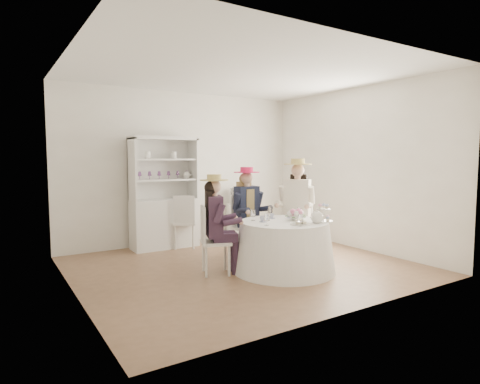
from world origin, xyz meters
TOP-DOWN VIEW (x-y plane):
  - ground at (0.00, 0.00)m, footprint 4.50×4.50m
  - ceiling at (0.00, 0.00)m, footprint 4.50×4.50m
  - wall_back at (0.00, 2.00)m, footprint 4.50×0.00m
  - wall_front at (0.00, -2.00)m, footprint 4.50×0.00m
  - wall_left at (-2.25, 0.00)m, footprint 0.00×4.50m
  - wall_right at (2.25, 0.00)m, footprint 0.00×4.50m
  - tea_table at (0.33, -0.49)m, footprint 1.39×1.39m
  - hutch at (-0.50, 1.72)m, footprint 1.17×0.55m
  - side_table at (0.99, 1.71)m, footprint 0.54×0.54m
  - hatbox at (0.99, 1.71)m, footprint 0.35×0.35m
  - guest_left at (-0.51, -0.12)m, footprint 0.55×0.50m
  - guest_mid at (0.35, 0.44)m, footprint 0.50×0.52m
  - guest_right at (1.05, 0.09)m, footprint 0.65×0.62m
  - spare_chair at (-0.25, 1.48)m, footprint 0.50×0.50m
  - teacup_a at (0.06, -0.38)m, footprint 0.09×0.09m
  - teacup_b at (0.34, -0.21)m, footprint 0.08×0.08m
  - teacup_c at (0.58, -0.30)m, footprint 0.08×0.08m
  - flower_bowl at (0.54, -0.49)m, footprint 0.28×0.28m
  - flower_arrangement at (0.54, -0.49)m, footprint 0.21×0.21m
  - table_teapot at (0.61, -0.83)m, footprint 0.23×0.16m
  - sandwich_plate at (0.34, -0.81)m, footprint 0.27×0.27m
  - cupcake_stand at (0.77, -0.78)m, footprint 0.25×0.25m
  - stemware_set at (0.33, -0.49)m, footprint 0.87×0.91m

SIDE VIEW (x-z plane):
  - ground at x=0.00m, z-range 0.00..0.00m
  - side_table at x=0.99m, z-range 0.00..0.65m
  - tea_table at x=0.33m, z-range 0.00..0.68m
  - spare_chair at x=-0.25m, z-range 0.03..0.94m
  - hutch at x=-0.50m, z-range -0.27..1.61m
  - sandwich_plate at x=0.34m, z-range 0.67..0.73m
  - flower_bowl at x=0.54m, z-range 0.68..0.74m
  - teacup_b at x=0.34m, z-range 0.68..0.74m
  - teacup_c at x=0.58m, z-range 0.68..0.75m
  - teacup_a at x=0.06m, z-range 0.68..0.75m
  - guest_left at x=-0.51m, z-range 0.08..1.41m
  - table_teapot at x=0.61m, z-range 0.67..0.84m
  - stemware_set at x=0.33m, z-range 0.68..0.83m
  - cupcake_stand at x=0.77m, z-range 0.65..0.88m
  - flower_arrangement at x=0.54m, z-range 0.74..0.82m
  - guest_mid at x=0.35m, z-range 0.09..1.48m
  - hatbox at x=0.99m, z-range 0.65..0.96m
  - guest_right at x=1.05m, z-range 0.10..1.62m
  - wall_back at x=0.00m, z-range -0.90..3.60m
  - wall_front at x=0.00m, z-range -0.90..3.60m
  - wall_left at x=-2.25m, z-range -0.90..3.60m
  - wall_right at x=2.25m, z-range -0.90..3.60m
  - ceiling at x=0.00m, z-range 2.70..2.70m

